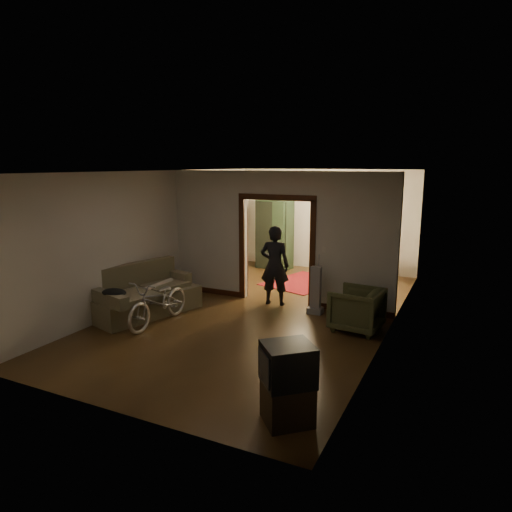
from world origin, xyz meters
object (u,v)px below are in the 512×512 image
Objects in this scene: sofa at (145,290)px; bicycle at (159,301)px; armchair at (357,309)px; person at (275,266)px; desk at (365,264)px; locker at (275,235)px.

sofa reaches higher than bicycle.
sofa is at bearing 149.04° from bicycle.
armchair is (4.00, 0.91, -0.10)m from sofa.
bicycle is at bearing -63.42° from armchair.
bicycle is 0.99× the size of person.
sofa is at bearing 30.01° from person.
desk is at bearing 61.80° from bicycle.
bicycle is 5.73m from desk.
sofa is 1.10× the size of locker.
desk is at bearing 8.10° from locker.
sofa is 2.69m from person.
bicycle is 0.86× the size of locker.
desk is (2.70, 5.05, -0.03)m from bicycle.
sofa is 1.28× the size of bicycle.
locker is (0.68, 4.87, 0.48)m from sofa.
locker is at bearing 89.14° from bicycle.
armchair is 3.84m from desk.
bicycle is at bearing -78.61° from locker.
person is (-1.94, 0.78, 0.46)m from armchair.
bicycle is (0.61, -0.37, -0.05)m from sofa.
sofa is 4.94m from locker.
bicycle is at bearing -137.64° from desk.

